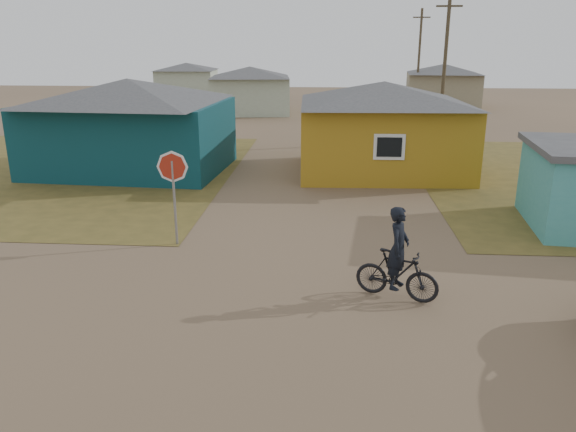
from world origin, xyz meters
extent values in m
plane|color=brown|center=(0.00, 0.00, 0.00)|extent=(120.00, 120.00, 0.00)
cube|color=brown|center=(-14.00, 13.00, 0.01)|extent=(20.00, 18.00, 0.00)
cube|color=#0A333B|center=(-8.50, 13.50, 1.50)|extent=(8.40, 6.54, 3.00)
pyramid|color=#3D3D40|center=(-8.50, 13.50, 3.50)|extent=(8.93, 7.08, 1.00)
cube|color=#A97C1A|center=(2.50, 14.00, 1.50)|extent=(7.21, 6.24, 3.00)
pyramid|color=#3D3D40|center=(2.50, 14.00, 3.45)|extent=(7.72, 6.76, 0.90)
cube|color=silver|center=(2.50, 10.97, 1.65)|extent=(1.20, 0.06, 1.00)
cube|color=black|center=(2.50, 10.94, 1.65)|extent=(0.95, 0.04, 0.75)
cube|color=#ABB89E|center=(-6.00, 34.00, 1.40)|extent=(6.49, 5.60, 2.80)
pyramid|color=#3D3D40|center=(-6.00, 34.00, 3.20)|extent=(7.04, 6.15, 0.80)
cube|color=gray|center=(10.00, 40.00, 1.40)|extent=(6.41, 5.50, 2.80)
pyramid|color=#3D3D40|center=(10.00, 40.00, 3.20)|extent=(6.95, 6.05, 0.80)
cube|color=#ABB89E|center=(-14.00, 46.00, 1.35)|extent=(5.75, 5.28, 2.70)
pyramid|color=#3D3D40|center=(-14.00, 46.00, 3.05)|extent=(6.28, 5.81, 0.70)
cylinder|color=#493D2B|center=(6.50, 22.00, 4.00)|extent=(0.20, 0.20, 8.00)
cube|color=#493D2B|center=(6.50, 22.00, 7.30)|extent=(1.40, 0.10, 0.10)
cylinder|color=#493D2B|center=(7.50, 38.00, 4.00)|extent=(0.20, 0.20, 8.00)
cube|color=#493D2B|center=(7.50, 38.00, 7.30)|extent=(1.40, 0.10, 0.10)
cylinder|color=gray|center=(-4.10, 4.22, 1.21)|extent=(0.07, 0.07, 2.43)
imported|color=black|center=(1.74, 1.14, 0.57)|extent=(1.96, 1.20, 1.14)
imported|color=black|center=(1.74, 1.14, 1.21)|extent=(0.67, 0.80, 1.87)
camera|label=1|loc=(0.13, -10.57, 5.59)|focal=35.00mm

